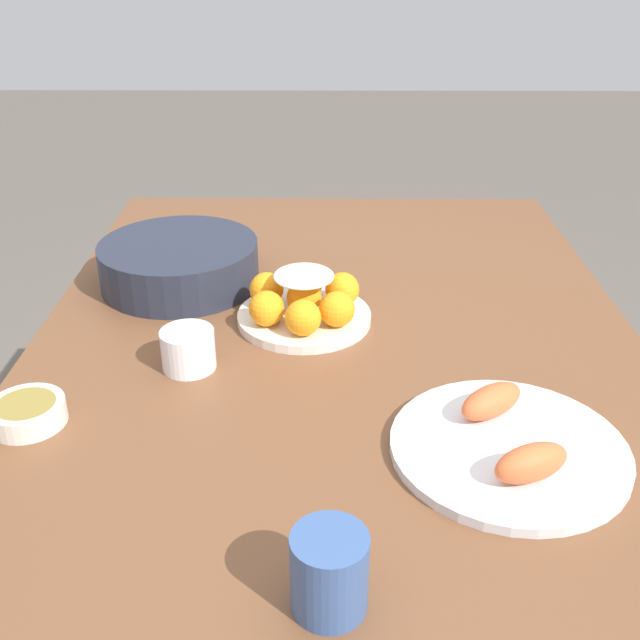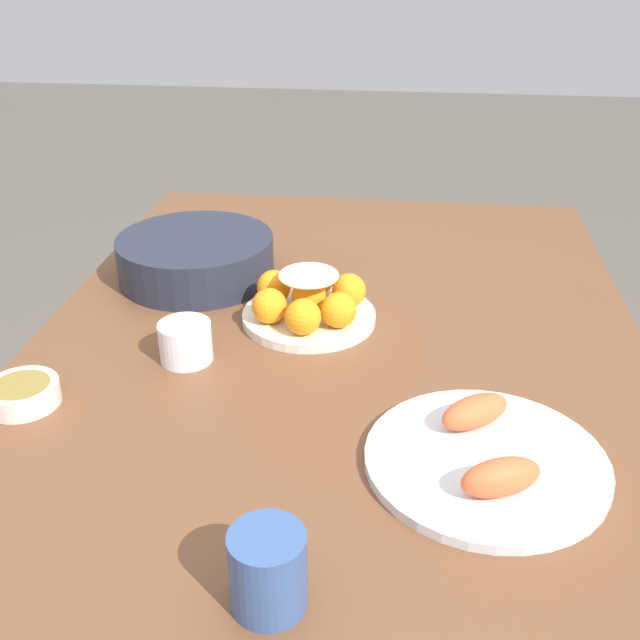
{
  "view_description": "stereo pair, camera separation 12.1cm",
  "coord_description": "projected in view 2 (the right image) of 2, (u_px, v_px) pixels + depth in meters",
  "views": [
    {
      "loc": [
        -1.0,
        0.02,
        1.37
      ],
      "look_at": [
        0.07,
        0.03,
        0.8
      ],
      "focal_mm": 42.0,
      "sensor_mm": 36.0,
      "label": 1
    },
    {
      "loc": [
        -0.99,
        -0.1,
        1.37
      ],
      "look_at": [
        0.07,
        0.03,
        0.8
      ],
      "focal_mm": 42.0,
      "sensor_mm": 36.0,
      "label": 2
    }
  ],
  "objects": [
    {
      "name": "cup_far",
      "position": [
        186.0,
        342.0,
        1.16
      ],
      "size": [
        0.08,
        0.08,
        0.06
      ],
      "color": "white",
      "rests_on": "dining_table"
    },
    {
      "name": "cake_plate",
      "position": [
        309.0,
        302.0,
        1.27
      ],
      "size": [
        0.23,
        0.23,
        0.1
      ],
      "color": "silver",
      "rests_on": "dining_table"
    },
    {
      "name": "cup_near",
      "position": [
        268.0,
        570.0,
        0.74
      ],
      "size": [
        0.08,
        0.08,
        0.09
      ],
      "color": "#38568E",
      "rests_on": "dining_table"
    },
    {
      "name": "dining_table",
      "position": [
        332.0,
        408.0,
        1.2
      ],
      "size": [
        1.58,
        1.01,
        0.76
      ],
      "color": "brown",
      "rests_on": "ground_plane"
    },
    {
      "name": "sauce_bowl",
      "position": [
        22.0,
        393.0,
        1.06
      ],
      "size": [
        0.1,
        0.1,
        0.03
      ],
      "color": "silver",
      "rests_on": "dining_table"
    },
    {
      "name": "seafood_platter",
      "position": [
        486.0,
        457.0,
        0.94
      ],
      "size": [
        0.31,
        0.31,
        0.06
      ],
      "color": "silver",
      "rests_on": "dining_table"
    },
    {
      "name": "serving_bowl",
      "position": [
        196.0,
        256.0,
        1.43
      ],
      "size": [
        0.3,
        0.3,
        0.08
      ],
      "color": "#232838",
      "rests_on": "dining_table"
    }
  ]
}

